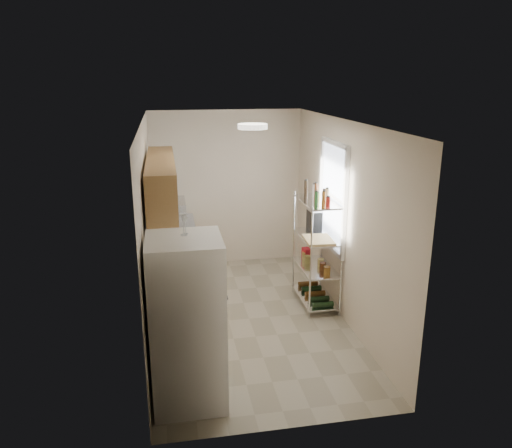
{
  "coord_description": "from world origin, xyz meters",
  "views": [
    {
      "loc": [
        -1.0,
        -5.95,
        3.12
      ],
      "look_at": [
        0.14,
        0.25,
        1.24
      ],
      "focal_mm": 35.0,
      "sensor_mm": 36.0,
      "label": 1
    }
  ],
  "objects_px": {
    "rice_cooker": "(169,241)",
    "espresso_machine": "(314,219)",
    "frying_pan_large": "(170,238)",
    "refrigerator": "(187,322)",
    "cutting_board": "(319,240)"
  },
  "relations": [
    {
      "from": "rice_cooker",
      "to": "espresso_machine",
      "type": "xyz_separation_m",
      "value": [
        2.06,
        0.12,
        0.16
      ]
    },
    {
      "from": "rice_cooker",
      "to": "frying_pan_large",
      "type": "relative_size",
      "value": 0.84
    },
    {
      "from": "rice_cooker",
      "to": "frying_pan_large",
      "type": "distance_m",
      "value": 0.35
    },
    {
      "from": "refrigerator",
      "to": "frying_pan_large",
      "type": "relative_size",
      "value": 5.89
    },
    {
      "from": "cutting_board",
      "to": "rice_cooker",
      "type": "bearing_deg",
      "value": 167.88
    },
    {
      "from": "frying_pan_large",
      "to": "cutting_board",
      "type": "relative_size",
      "value": 0.62
    },
    {
      "from": "rice_cooker",
      "to": "cutting_board",
      "type": "relative_size",
      "value": 0.52
    },
    {
      "from": "frying_pan_large",
      "to": "cutting_board",
      "type": "bearing_deg",
      "value": -34.21
    },
    {
      "from": "refrigerator",
      "to": "cutting_board",
      "type": "distance_m",
      "value": 2.49
    },
    {
      "from": "espresso_machine",
      "to": "refrigerator",
      "type": "bearing_deg",
      "value": -131.74
    },
    {
      "from": "rice_cooker",
      "to": "frying_pan_large",
      "type": "xyz_separation_m",
      "value": [
        0.02,
        0.35,
        -0.07
      ]
    },
    {
      "from": "rice_cooker",
      "to": "espresso_machine",
      "type": "height_order",
      "value": "espresso_machine"
    },
    {
      "from": "cutting_board",
      "to": "refrigerator",
      "type": "bearing_deg",
      "value": -137.57
    },
    {
      "from": "rice_cooker",
      "to": "espresso_machine",
      "type": "distance_m",
      "value": 2.07
    },
    {
      "from": "rice_cooker",
      "to": "espresso_machine",
      "type": "relative_size",
      "value": 0.83
    }
  ]
}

